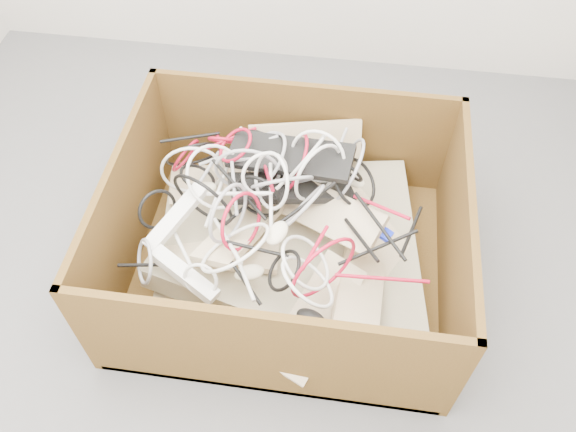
# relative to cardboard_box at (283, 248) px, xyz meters

# --- Properties ---
(ground) EXTENTS (3.00, 3.00, 0.00)m
(ground) POSITION_rel_cardboard_box_xyz_m (-0.20, -0.18, -0.13)
(ground) COLOR #58595B
(ground) RESTS_ON ground
(cardboard_box) EXTENTS (1.18, 0.98, 0.51)m
(cardboard_box) POSITION_rel_cardboard_box_xyz_m (0.00, 0.00, 0.00)
(cardboard_box) COLOR #442C11
(cardboard_box) RESTS_ON ground
(keyboard_pile) EXTENTS (0.97, 0.99, 0.36)m
(keyboard_pile) POSITION_rel_cardboard_box_xyz_m (0.03, 0.04, 0.15)
(keyboard_pile) COLOR beige
(keyboard_pile) RESTS_ON cardboard_box
(mice_scatter) EXTENTS (0.63, 0.64, 0.19)m
(mice_scatter) POSITION_rel_cardboard_box_xyz_m (-0.03, -0.06, 0.22)
(mice_scatter) COLOR beige
(mice_scatter) RESTS_ON keyboard_pile
(power_strip_left) EXTENTS (0.17, 0.26, 0.11)m
(power_strip_left) POSITION_rel_cardboard_box_xyz_m (-0.34, -0.09, 0.24)
(power_strip_left) COLOR white
(power_strip_left) RESTS_ON keyboard_pile
(power_strip_right) EXTENTS (0.25, 0.16, 0.08)m
(power_strip_right) POSITION_rel_cardboard_box_xyz_m (-0.27, -0.28, 0.19)
(power_strip_right) COLOR white
(power_strip_right) RESTS_ON keyboard_pile
(vga_plug) EXTENTS (0.06, 0.06, 0.03)m
(vga_plug) POSITION_rel_cardboard_box_xyz_m (0.35, -0.04, 0.21)
(vga_plug) COLOR #0D20D1
(vga_plug) RESTS_ON keyboard_pile
(cable_tangle) EXTENTS (1.01, 0.79, 0.44)m
(cable_tangle) POSITION_rel_cardboard_box_xyz_m (-0.07, 0.03, 0.27)
(cable_tangle) COLOR black
(cable_tangle) RESTS_ON keyboard_pile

